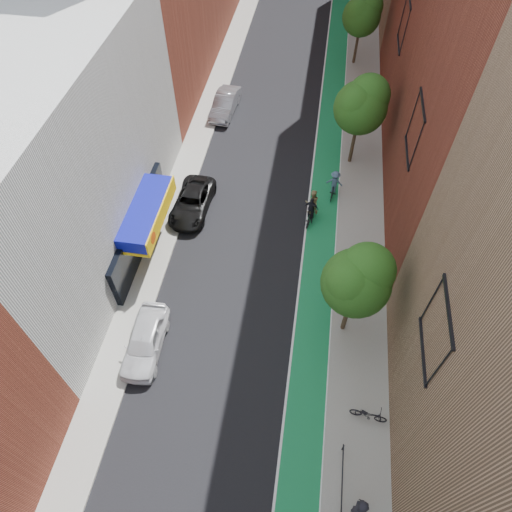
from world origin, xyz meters
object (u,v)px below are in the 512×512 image
at_px(parked_car_silver, 225,104).
at_px(pedestrian, 360,510).
at_px(parked_car_white, 145,341).
at_px(parked_car_black, 192,202).
at_px(cyclist_lane_mid, 311,213).
at_px(cyclist_lane_near, 312,205).
at_px(cyclist_lane_far, 334,185).

bearing_deg(parked_car_silver, pedestrian, -63.86).
relative_size(parked_car_white, parked_car_black, 0.92).
distance_m(cyclist_lane_mid, pedestrian, 16.97).
distance_m(parked_car_black, parked_car_silver, 11.22).
distance_m(cyclist_lane_near, cyclist_lane_far, 2.58).
bearing_deg(parked_car_black, cyclist_lane_far, 19.17).
relative_size(parked_car_silver, cyclist_lane_near, 2.07).
relative_size(parked_car_silver, cyclist_lane_mid, 2.34).
height_order(parked_car_white, parked_car_black, parked_car_white).
height_order(cyclist_lane_far, pedestrian, cyclist_lane_far).
relative_size(cyclist_lane_near, cyclist_lane_far, 1.08).
bearing_deg(pedestrian, cyclist_lane_far, -155.90).
distance_m(cyclist_lane_near, pedestrian, 17.40).
height_order(parked_car_black, cyclist_lane_near, cyclist_lane_near).
bearing_deg(parked_car_black, cyclist_lane_near, 6.57).
relative_size(parked_car_white, cyclist_lane_far, 2.18).
bearing_deg(cyclist_lane_near, parked_car_white, 42.97).
xyz_separation_m(parked_car_white, cyclist_lane_near, (7.80, 10.89, 0.26)).
bearing_deg(pedestrian, parked_car_silver, -139.87).
distance_m(parked_car_white, parked_car_black, 10.30).
distance_m(parked_car_silver, cyclist_lane_near, 13.19).
height_order(parked_car_black, cyclist_lane_far, cyclist_lane_far).
bearing_deg(cyclist_lane_near, cyclist_lane_mid, 78.58).
relative_size(parked_car_silver, pedestrian, 2.58).
height_order(cyclist_lane_mid, cyclist_lane_far, cyclist_lane_far).
height_order(parked_car_silver, cyclist_lane_near, cyclist_lane_near).
xyz_separation_m(parked_car_black, pedestrian, (11.12, -16.49, 0.36)).
relative_size(cyclist_lane_near, pedestrian, 1.25).
relative_size(parked_car_silver, cyclist_lane_far, 2.24).
distance_m(parked_car_white, cyclist_lane_far, 15.97).
distance_m(cyclist_lane_near, cyclist_lane_mid, 0.53).
bearing_deg(cyclist_lane_mid, cyclist_lane_near, -77.59).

